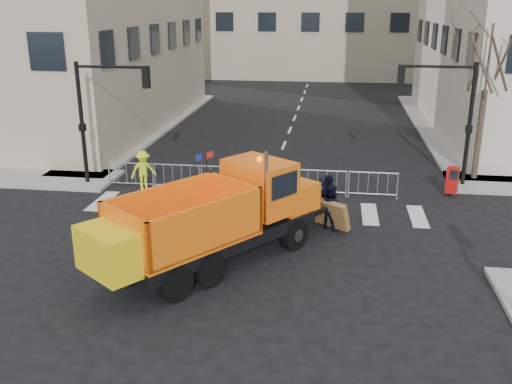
# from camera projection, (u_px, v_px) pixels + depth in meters

# --- Properties ---
(ground) EXTENTS (120.00, 120.00, 0.00)m
(ground) POSITION_uv_depth(u_px,v_px,m) (235.00, 271.00, 17.36)
(ground) COLOR black
(ground) RESTS_ON ground
(sidewalk_back) EXTENTS (64.00, 5.00, 0.15)m
(sidewalk_back) POSITION_uv_depth(u_px,v_px,m) (268.00, 184.00, 25.31)
(sidewalk_back) COLOR gray
(sidewalk_back) RESTS_ON ground
(traffic_light_left) EXTENTS (0.18, 0.18, 5.40)m
(traffic_light_left) POSITION_uv_depth(u_px,v_px,m) (82.00, 125.00, 24.59)
(traffic_light_left) COLOR black
(traffic_light_left) RESTS_ON ground
(traffic_light_right) EXTENTS (0.18, 0.18, 5.40)m
(traffic_light_right) POSITION_uv_depth(u_px,v_px,m) (469.00, 127.00, 24.29)
(traffic_light_right) COLOR black
(traffic_light_right) RESTS_ON ground
(crowd_barriers) EXTENTS (12.60, 0.60, 1.10)m
(crowd_barriers) POSITION_uv_depth(u_px,v_px,m) (248.00, 179.00, 24.42)
(crowd_barriers) COLOR #9EA0A5
(crowd_barriers) RESTS_ON ground
(street_tree) EXTENTS (3.00, 3.00, 7.50)m
(street_tree) POSITION_uv_depth(u_px,v_px,m) (484.00, 99.00, 24.80)
(street_tree) COLOR #382B21
(street_tree) RESTS_ON ground
(plow_truck) EXTENTS (7.48, 8.78, 3.56)m
(plow_truck) POSITION_uv_depth(u_px,v_px,m) (213.00, 217.00, 17.27)
(plow_truck) COLOR black
(plow_truck) RESTS_ON ground
(cop_a) EXTENTS (0.74, 0.60, 1.78)m
(cop_a) POSITION_uv_depth(u_px,v_px,m) (322.00, 199.00, 20.92)
(cop_a) COLOR black
(cop_a) RESTS_ON ground
(cop_b) EXTENTS (1.01, 0.96, 1.65)m
(cop_b) POSITION_uv_depth(u_px,v_px,m) (330.00, 207.00, 20.32)
(cop_b) COLOR black
(cop_b) RESTS_ON ground
(cop_c) EXTENTS (0.91, 1.18, 1.87)m
(cop_c) POSITION_uv_depth(u_px,v_px,m) (329.00, 199.00, 20.76)
(cop_c) COLOR black
(cop_c) RESTS_ON ground
(worker) EXTENTS (1.25, 1.14, 1.68)m
(worker) POSITION_uv_depth(u_px,v_px,m) (143.00, 170.00, 24.10)
(worker) COLOR #EAF71D
(worker) RESTS_ON sidewalk_back
(newspaper_box) EXTENTS (0.58, 0.55, 1.10)m
(newspaper_box) POSITION_uv_depth(u_px,v_px,m) (452.00, 180.00, 23.78)
(newspaper_box) COLOR #B7110E
(newspaper_box) RESTS_ON sidewalk_back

